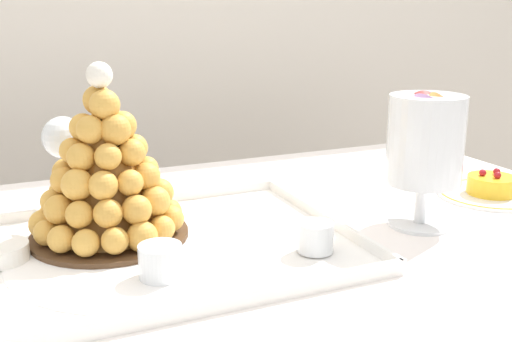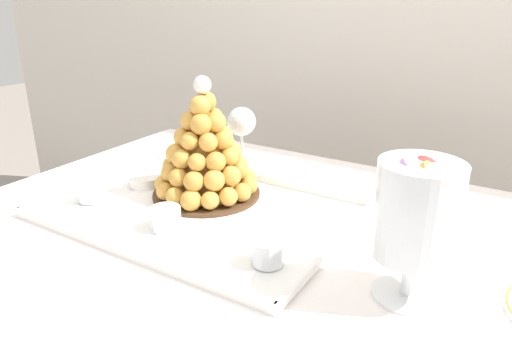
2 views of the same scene
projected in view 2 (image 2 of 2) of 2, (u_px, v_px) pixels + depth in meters
name	position (u px, v px, depth m)	size (l,w,h in m)	color
buffet_table	(273.00, 281.00, 0.98)	(1.42, 1.00, 0.76)	brown
serving_tray	(199.00, 211.00, 1.03)	(0.64, 0.44, 0.02)	white
croquembouche	(205.00, 152.00, 1.07)	(0.25, 0.25, 0.28)	#4C331E
dessert_cup_left	(90.00, 191.00, 1.07)	(0.06, 0.06, 0.05)	silver
dessert_cup_mid_left	(166.00, 219.00, 0.94)	(0.06, 0.06, 0.05)	silver
dessert_cup_centre	(268.00, 253.00, 0.82)	(0.05, 0.05, 0.05)	silver
creme_brulee_ramekin	(146.00, 180.00, 1.16)	(0.08, 0.08, 0.02)	white
macaron_goblet	(417.00, 213.00, 0.70)	(0.13, 0.13, 0.24)	white
wine_glass	(242.00, 123.00, 1.25)	(0.08, 0.08, 0.17)	silver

